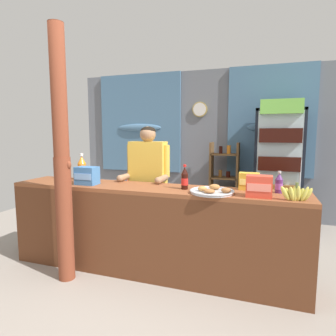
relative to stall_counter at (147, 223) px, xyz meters
name	(u,v)px	position (x,y,z in m)	size (l,w,h in m)	color
ground_plane	(177,248)	(0.09, 0.77, -0.57)	(7.30, 7.30, 0.00)	gray
back_wall_curtained	(204,141)	(0.07, 2.51, 0.78)	(4.80, 0.22, 2.59)	slate
stall_counter	(147,223)	(0.00, 0.00, 0.00)	(3.13, 0.53, 0.93)	brown
timber_post	(62,162)	(-0.76, -0.31, 0.63)	(0.18, 0.16, 2.51)	brown
drink_fridge	(278,161)	(1.32, 1.98, 0.50)	(0.68, 0.74, 1.95)	black
bottle_shelf_rack	(224,180)	(0.49, 2.20, 0.12)	(0.48, 0.28, 1.33)	brown
plastic_lawn_chair	(139,195)	(-0.77, 1.51, -0.08)	(0.55, 0.55, 0.86)	#E5563D
shopkeeper	(148,174)	(-0.21, 0.55, 0.42)	(0.55, 0.42, 1.57)	#28282D
soda_bottle_orange_soda	(82,169)	(-0.95, 0.26, 0.49)	(0.10, 0.10, 0.32)	orange
soda_bottle_grape_soda	(279,184)	(1.26, 0.22, 0.45)	(0.07, 0.07, 0.21)	#56286B
soda_bottle_cola	(185,179)	(0.37, 0.11, 0.46)	(0.07, 0.07, 0.25)	black
soda_bottle_iced_tea	(64,170)	(-1.20, 0.26, 0.47)	(0.07, 0.07, 0.26)	brown
snack_box_biscuit	(87,176)	(-0.71, 0.02, 0.46)	(0.23, 0.16, 0.19)	#3D75B7
snack_box_choco_powder	(249,181)	(0.98, 0.28, 0.44)	(0.19, 0.12, 0.17)	gold
snack_box_crackers	(259,186)	(1.08, -0.02, 0.45)	(0.22, 0.14, 0.19)	#E5422D
pastry_tray	(212,191)	(0.67, 0.00, 0.38)	(0.42, 0.42, 0.07)	#BCBCC1
banana_bunch	(296,194)	(1.38, -0.07, 0.42)	(0.27, 0.06, 0.16)	#CCC14C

